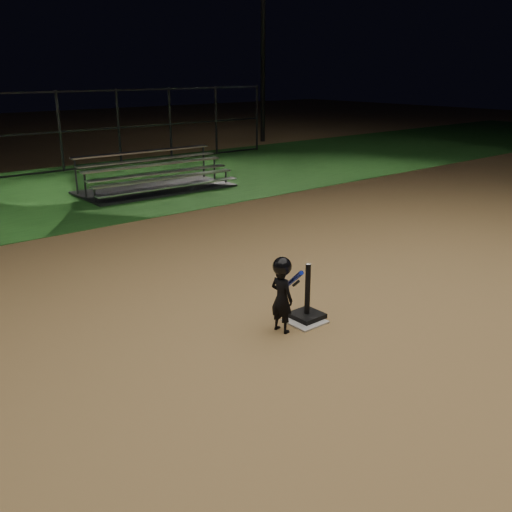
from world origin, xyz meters
The scene contains 7 objects.
ground centered at (0.00, 0.00, 0.00)m, with size 80.00×80.00×0.00m, color tan.
grass_strip centered at (0.00, 10.00, 0.01)m, with size 60.00×8.00×0.01m, color #1E531A.
home_plate centered at (0.00, 0.00, 0.01)m, with size 0.45×0.45×0.02m, color beige.
batting_tee centered at (0.08, 0.05, 0.16)m, with size 0.38×0.38×0.74m.
child_batter centered at (-0.41, 0.00, 0.52)m, with size 0.39×0.58×0.98m.
bleacher_right centered at (2.78, 8.58, 0.21)m, with size 4.09×2.06×0.99m.
light_pole_right centered at (12.00, 14.94, 4.95)m, with size 0.90×0.53×8.30m.
Camera 1 is at (-4.79, -4.78, 3.14)m, focal length 39.85 mm.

